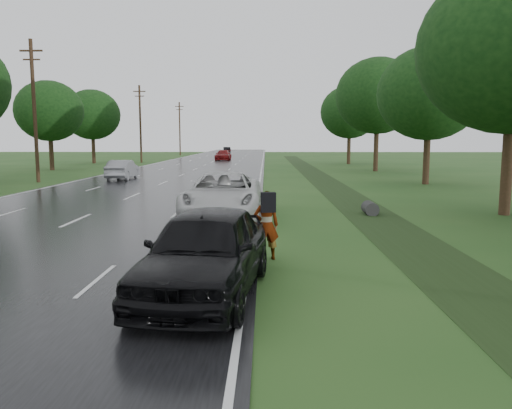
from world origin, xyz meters
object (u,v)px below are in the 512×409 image
at_px(pedestrian, 266,224).
at_px(silver_sedan, 123,170).
at_px(white_pickup, 223,195).
at_px(dark_sedan, 206,251).

height_order(pedestrian, silver_sedan, pedestrian).
xyz_separation_m(pedestrian, white_pickup, (-1.68, 6.84, -0.00)).
relative_size(pedestrian, silver_sedan, 0.40).
bearing_deg(silver_sedan, white_pickup, 115.83).
bearing_deg(white_pickup, silver_sedan, 117.04).
relative_size(white_pickup, silver_sedan, 1.42).
height_order(pedestrian, dark_sedan, pedestrian).
xyz_separation_m(pedestrian, dark_sedan, (-1.18, -3.05, -0.01)).
bearing_deg(dark_sedan, white_pickup, 99.77).
bearing_deg(dark_sedan, silver_sedan, 115.91).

